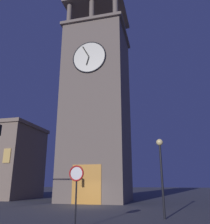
{
  "coord_description": "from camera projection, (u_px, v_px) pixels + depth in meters",
  "views": [
    {
      "loc": [
        -7.27,
        22.14,
        2.11
      ],
      "look_at": [
        -0.26,
        -5.94,
        10.93
      ],
      "focal_mm": 37.4,
      "sensor_mm": 36.0,
      "label": 1
    }
  ],
  "objects": [
    {
      "name": "street_lamp",
      "position": [
        161.0,
        161.0,
        15.11
      ],
      "size": [
        0.44,
        0.44,
        4.91
      ],
      "color": "black",
      "rests_on": "ground_plane"
    },
    {
      "name": "ground_plane",
      "position": [
        87.0,
        207.0,
        21.62
      ],
      "size": [
        200.0,
        200.0,
        0.0
      ],
      "primitive_type": "plane",
      "color": "#4C4C51"
    },
    {
      "name": "no_horn_sign",
      "position": [
        76.0,
        178.0,
        11.59
      ],
      "size": [
        0.78,
        0.14,
        2.96
      ],
      "color": "black",
      "rests_on": "ground_plane"
    },
    {
      "name": "clocktower",
      "position": [
        97.0,
        106.0,
        30.74
      ],
      "size": [
        8.3,
        8.1,
        29.72
      ],
      "color": "#75665B",
      "rests_on": "ground_plane"
    }
  ]
}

